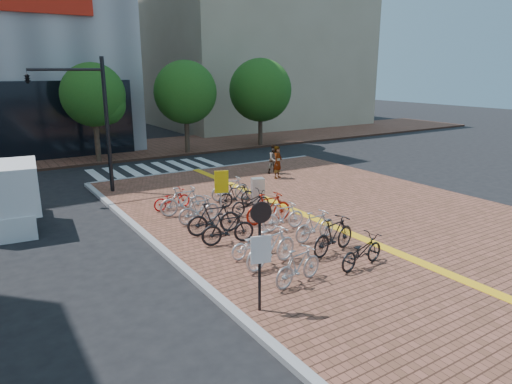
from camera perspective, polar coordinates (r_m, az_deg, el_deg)
ground at (r=15.37m, az=4.99°, el=-6.58°), size 120.00×120.00×0.00m
sidewalk at (r=14.47m, az=27.31°, el=-9.39°), size 14.00×34.00×0.15m
tactile_strip at (r=13.63m, az=25.17°, el=-10.23°), size 0.40×34.00×0.01m
kerb_west at (r=9.66m, az=4.12°, el=-20.20°), size 0.25×34.00×0.15m
kerb_north at (r=26.68m, az=-5.62°, el=2.90°), size 14.00×0.25×0.15m
far_sidewalk at (r=33.91m, az=-17.18°, el=4.90°), size 70.00×8.00×0.15m
building_beige at (r=51.01m, az=-0.88°, el=18.79°), size 20.00×18.00×18.00m
crosswalk at (r=27.51m, az=-12.17°, el=2.85°), size 7.50×4.00×0.01m
street_trees at (r=31.92m, az=-7.04°, el=12.13°), size 16.20×4.60×6.35m
bike_0 at (r=12.18m, az=5.32°, el=-9.20°), size 1.75×0.76×1.02m
bike_1 at (r=13.12m, az=1.92°, el=-6.96°), size 2.01×0.90×1.16m
bike_2 at (r=13.88m, az=-0.34°, el=-6.41°), size 1.63×0.67×0.84m
bike_3 at (r=14.83m, az=-3.52°, el=-4.52°), size 1.85×0.83×1.08m
bike_4 at (r=15.73m, az=-5.30°, el=-3.28°), size 1.96×0.80×1.14m
bike_5 at (r=16.94m, az=-7.11°, el=-2.19°), size 1.74×0.59×1.03m
bike_6 at (r=17.94m, az=-9.06°, el=-1.11°), size 1.94×0.74×1.14m
bike_7 at (r=18.81m, az=-10.47°, el=-0.89°), size 1.63×0.67×0.84m
bike_8 at (r=13.50m, az=13.08°, el=-7.24°), size 1.85×0.87×0.94m
bike_9 at (r=14.25m, az=9.70°, el=-5.35°), size 2.01×0.93×1.17m
bike_10 at (r=15.23m, az=7.41°, el=-4.22°), size 1.70×0.54×1.01m
bike_11 at (r=16.11m, az=3.43°, el=-3.06°), size 1.71×0.64×1.00m
bike_12 at (r=16.81m, az=1.59°, el=-2.01°), size 1.92×0.60×1.14m
bike_13 at (r=17.85m, az=-0.67°, el=-1.31°), size 1.85×0.78×0.95m
bike_14 at (r=18.86m, az=-2.42°, el=-0.38°), size 1.67×0.67×0.97m
bike_15 at (r=19.72m, az=-3.21°, el=0.41°), size 1.80×0.72×1.05m
pedestrian_a at (r=23.79m, az=2.74°, el=3.74°), size 0.73×0.64×1.69m
pedestrian_b at (r=24.91m, az=2.33°, el=4.12°), size 0.83×0.69×1.58m
utility_box at (r=19.13m, az=0.21°, el=0.09°), size 0.60×0.51×1.13m
yellow_sign at (r=16.84m, az=-4.41°, el=0.69°), size 0.51×0.23×1.93m
notice_sign at (r=10.38m, az=0.56°, el=-6.46°), size 0.49×0.18×2.68m
traffic_light_pole at (r=21.48m, az=-22.01°, el=10.47°), size 3.26×1.26×6.07m
box_truck at (r=19.11m, az=-28.77°, el=-0.43°), size 2.30×4.44×2.47m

